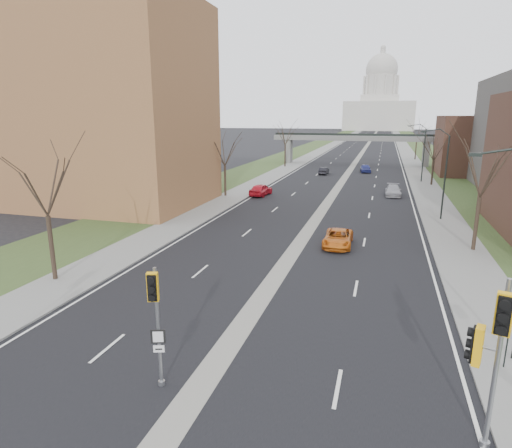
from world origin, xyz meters
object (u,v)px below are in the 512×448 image
at_px(signal_pole_median, 155,308).
at_px(car_right_far, 366,168).
at_px(car_right_near, 338,238).
at_px(car_right_mid, 393,190).
at_px(car_left_near, 261,190).
at_px(speed_limit_sign, 510,328).
at_px(signal_pole_right, 492,342).
at_px(car_left_far, 324,171).

relative_size(signal_pole_median, car_right_far, 1.10).
bearing_deg(car_right_near, signal_pole_median, -103.14).
bearing_deg(car_right_mid, car_left_near, -164.49).
distance_m(speed_limit_sign, car_left_near, 40.11).
distance_m(car_right_near, car_right_mid, 24.58).
xyz_separation_m(speed_limit_sign, car_right_mid, (-3.80, 39.40, -1.18)).
bearing_deg(car_right_far, car_left_near, -119.97).
bearing_deg(speed_limit_sign, car_right_far, 82.77).
relative_size(signal_pole_right, car_right_mid, 1.18).
relative_size(car_left_far, car_right_far, 0.87).
relative_size(speed_limit_sign, car_right_near, 0.55).
height_order(signal_pole_right, car_right_near, signal_pole_right).
relative_size(signal_pole_right, car_left_near, 1.22).
xyz_separation_m(car_left_near, car_right_far, (11.79, 28.02, -0.04)).
relative_size(signal_pole_right, car_right_near, 1.20).
distance_m(car_left_near, car_right_far, 30.40).
bearing_deg(signal_pole_right, signal_pole_median, -161.89).
height_order(signal_pole_right, car_left_near, signal_pole_right).
bearing_deg(car_right_near, car_left_near, 120.42).
relative_size(car_left_far, car_right_mid, 0.79).
bearing_deg(car_left_near, speed_limit_sign, 126.17).
bearing_deg(car_left_far, car_right_mid, 123.62).
xyz_separation_m(speed_limit_sign, car_right_far, (-8.31, 62.72, -1.13)).
relative_size(car_right_near, car_right_mid, 0.98).
bearing_deg(car_right_far, speed_limit_sign, -89.61).
bearing_deg(signal_pole_median, signal_pole_right, -17.21).
xyz_separation_m(speed_limit_sign, car_left_near, (-20.10, 34.70, -1.09)).
height_order(signal_pole_median, car_right_mid, signal_pole_median).
distance_m(signal_pole_median, signal_pole_right, 10.75).
height_order(signal_pole_median, car_right_far, signal_pole_median).
distance_m(signal_pole_median, car_left_near, 40.57).
xyz_separation_m(car_left_near, car_right_mid, (16.30, 4.70, -0.09)).
relative_size(signal_pole_right, car_right_far, 1.29).
bearing_deg(car_right_far, signal_pole_median, -100.78).
distance_m(car_left_far, car_right_near, 43.15).
distance_m(speed_limit_sign, car_right_near, 17.35).
relative_size(car_left_far, car_right_near, 0.81).
xyz_separation_m(signal_pole_median, car_right_mid, (8.82, 44.50, -2.61)).
bearing_deg(car_right_mid, car_left_far, 121.15).
xyz_separation_m(signal_pole_median, car_right_near, (4.39, 20.32, -2.65)).
relative_size(speed_limit_sign, car_right_far, 0.59).
distance_m(car_left_far, car_right_mid, 21.65).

